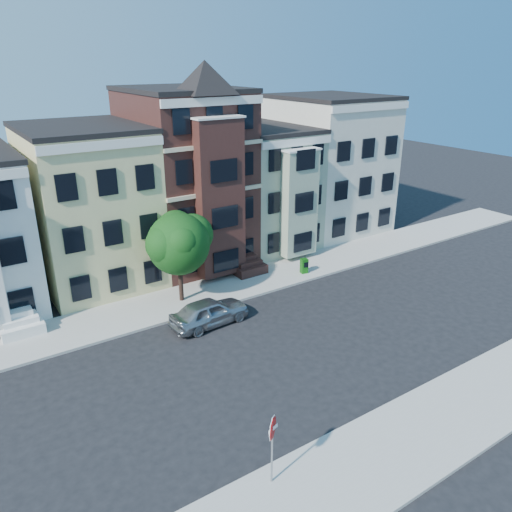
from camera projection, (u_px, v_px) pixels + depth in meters
ground at (312, 340)px, 26.71m from camera, size 120.00×120.00×0.00m
far_sidewalk at (234, 286)px, 32.87m from camera, size 60.00×4.00×0.15m
near_sidewalk at (436, 424)px, 20.50m from camera, size 60.00×4.00×0.15m
house_yellow at (89, 208)px, 32.47m from camera, size 7.00×9.00×10.00m
house_brown at (185, 179)px, 35.71m from camera, size 7.00×9.00×12.00m
house_green at (260, 188)px, 39.61m from camera, size 6.00×9.00×9.00m
house_cream at (328, 165)px, 42.85m from camera, size 8.00×9.00×11.00m
street_tree at (179, 248)px, 29.62m from camera, size 7.24×7.24×6.87m
parked_car at (209, 312)px, 28.07m from camera, size 4.72×2.15×1.57m
newspaper_box at (304, 266)px, 34.59m from camera, size 0.54×0.50×1.03m
stop_sign at (272, 446)px, 17.07m from camera, size 0.86×0.38×3.14m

